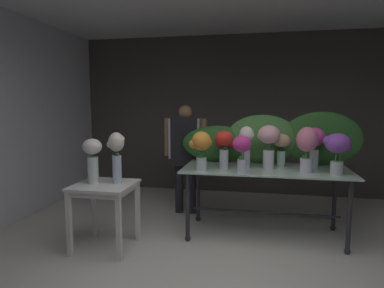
% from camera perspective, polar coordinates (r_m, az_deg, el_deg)
% --- Properties ---
extents(ground_plane, '(8.17, 8.17, 0.00)m').
position_cam_1_polar(ground_plane, '(4.50, 6.76, -14.18)').
color(ground_plane, silver).
extents(wall_back, '(5.96, 0.12, 2.85)m').
position_cam_1_polar(wall_back, '(6.06, 8.36, 5.03)').
color(wall_back, '#4C4742').
rests_on(wall_back, ground).
extents(wall_left, '(0.12, 3.84, 2.85)m').
position_cam_1_polar(wall_left, '(5.33, -26.93, 4.10)').
color(wall_left, silver).
rests_on(wall_left, ground).
extents(display_table_glass, '(1.97, 0.90, 0.85)m').
position_cam_1_polar(display_table_glass, '(4.10, 12.54, -5.86)').
color(display_table_glass, silver).
rests_on(display_table_glass, ground).
extents(side_table_white, '(0.64, 0.62, 0.74)m').
position_cam_1_polar(side_table_white, '(3.81, -14.97, -8.24)').
color(side_table_white, white).
rests_on(side_table_white, ground).
extents(florist, '(0.63, 0.24, 1.61)m').
position_cam_1_polar(florist, '(4.81, -1.17, -0.47)').
color(florist, '#232328').
rests_on(florist, ground).
extents(foliage_backdrop, '(2.28, 0.28, 0.68)m').
position_cam_1_polar(foliage_backdrop, '(4.36, 13.01, 0.62)').
color(foliage_backdrop, '#2D6028').
rests_on(foliage_backdrop, display_table_glass).
extents(vase_rosy_ranunculus, '(0.24, 0.24, 0.52)m').
position_cam_1_polar(vase_rosy_ranunculus, '(3.92, 19.41, -0.13)').
color(vase_rosy_ranunculus, silver).
rests_on(vase_rosy_ranunculus, display_table_glass).
extents(vase_scarlet_tulips, '(0.22, 0.22, 0.46)m').
position_cam_1_polar(vase_scarlet_tulips, '(3.92, 5.61, -0.18)').
color(vase_scarlet_tulips, silver).
rests_on(vase_scarlet_tulips, display_table_glass).
extents(vase_fuchsia_stock, '(0.24, 0.24, 0.49)m').
position_cam_1_polar(vase_fuchsia_stock, '(4.20, 20.54, 0.40)').
color(vase_fuchsia_stock, silver).
rests_on(vase_fuchsia_stock, display_table_glass).
extents(vase_sunset_anemones, '(0.27, 0.22, 0.46)m').
position_cam_1_polar(vase_sunset_anemones, '(3.79, 1.62, -0.34)').
color(vase_sunset_anemones, silver).
rests_on(vase_sunset_anemones, display_table_glass).
extents(vase_ivory_freesia, '(0.18, 0.18, 0.51)m').
position_cam_1_polar(vase_ivory_freesia, '(4.00, 9.46, 0.28)').
color(vase_ivory_freesia, silver).
rests_on(vase_ivory_freesia, display_table_glass).
extents(vase_blush_snapdragons, '(0.26, 0.26, 0.52)m').
position_cam_1_polar(vase_blush_snapdragons, '(3.99, 13.21, 0.47)').
color(vase_blush_snapdragons, silver).
rests_on(vase_blush_snapdragons, display_table_glass).
extents(vase_violet_hydrangea, '(0.31, 0.27, 0.46)m').
position_cam_1_polar(vase_violet_hydrangea, '(3.88, 23.95, -0.59)').
color(vase_violet_hydrangea, silver).
rests_on(vase_violet_hydrangea, display_table_glass).
extents(vase_peach_lilies, '(0.23, 0.22, 0.40)m').
position_cam_1_polar(vase_peach_lilies, '(4.21, 15.30, -0.19)').
color(vase_peach_lilies, silver).
rests_on(vase_peach_lilies, display_table_glass).
extents(vase_magenta_carnations, '(0.21, 0.21, 0.43)m').
position_cam_1_polar(vase_magenta_carnations, '(3.68, 8.70, -0.81)').
color(vase_magenta_carnations, silver).
rests_on(vase_magenta_carnations, display_table_glass).
extents(vase_crimson_peonies, '(0.23, 0.21, 0.39)m').
position_cam_1_polar(vase_crimson_peonies, '(4.21, 5.59, -0.13)').
color(vase_crimson_peonies, silver).
rests_on(vase_crimson_peonies, display_table_glass).
extents(vase_white_roses_tall, '(0.23, 0.21, 0.50)m').
position_cam_1_polar(vase_white_roses_tall, '(3.79, -16.93, -2.26)').
color(vase_white_roses_tall, silver).
rests_on(vase_white_roses_tall, side_table_white).
extents(vase_cream_lisianthus_tall, '(0.19, 0.17, 0.57)m').
position_cam_1_polar(vase_cream_lisianthus_tall, '(3.72, -13.00, -1.54)').
color(vase_cream_lisianthus_tall, silver).
rests_on(vase_cream_lisianthus_tall, side_table_white).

